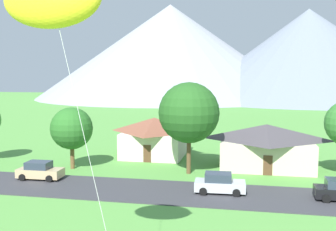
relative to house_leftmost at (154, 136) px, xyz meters
name	(u,v)px	position (x,y,z in m)	size (l,w,h in m)	color
road_strip	(186,193)	(6.14, -14.39, -2.41)	(160.00, 6.82, 0.08)	#38383D
mountain_far_east_ridge	(308,55)	(34.15, 116.16, 15.13)	(95.90, 95.90, 35.15)	slate
mountain_central_ridge	(170,51)	(-21.52, 122.53, 17.38)	(113.21, 113.21, 39.66)	#8E939E
house_leftmost	(154,136)	(0.00, 0.00, 0.00)	(7.70, 7.80, 4.73)	beige
house_left_center	(266,145)	(13.15, -3.20, -0.05)	(10.22, 8.01, 4.64)	beige
tree_near_left	(189,113)	(5.35, -7.71, 3.72)	(6.09, 6.09, 9.23)	brown
tree_left_of_center	(72,128)	(-7.06, -8.03, 1.85)	(4.45, 4.45, 6.54)	brown
parked_car_tan_west_end	(40,171)	(-8.17, -12.82, -1.58)	(4.24, 2.16, 1.68)	tan
parked_car_silver_mid_west	(219,184)	(8.86, -13.92, -1.58)	(4.28, 2.24, 1.68)	#B7BCC1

